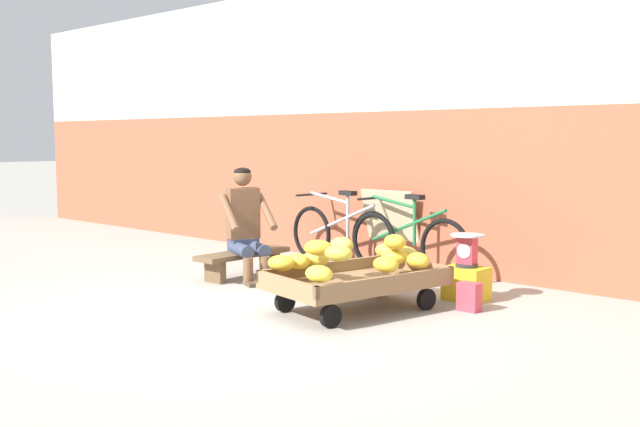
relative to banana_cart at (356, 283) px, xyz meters
name	(u,v)px	position (x,y,z in m)	size (l,w,h in m)	color
ground_plane	(214,319)	(-0.66, -0.98, -0.24)	(80.00, 80.00, 0.00)	#A39E93
back_wall	(433,120)	(-0.66, 2.10, 1.40)	(16.00, 0.30, 3.28)	#A35138
banana_cart	(356,283)	(0.00, 0.00, 0.00)	(1.11, 1.58, 0.36)	#8E6B47
banana_pile	(355,256)	(-0.01, 0.00, 0.22)	(1.03, 1.48, 0.26)	yellow
low_bench	(243,258)	(-1.83, 0.37, -0.04)	(0.33, 1.11, 0.27)	brown
vendor_seated	(246,224)	(-1.74, 0.34, 0.33)	(0.74, 0.62, 1.14)	brown
plastic_crate	(466,284)	(0.46, 0.98, -0.09)	(0.36, 0.28, 0.30)	gold
weighing_scale	(467,250)	(0.46, 0.98, 0.21)	(0.30, 0.30, 0.29)	#28282D
bicycle_near_left	(341,234)	(-1.54, 1.60, 0.11)	(1.66, 0.48, 0.86)	black
bicycle_far_left	(407,241)	(-0.67, 1.65, 0.11)	(1.66, 0.48, 0.86)	black
sign_board	(392,228)	(-1.06, 1.93, 0.19)	(0.70, 0.27, 0.87)	#C6B289
shopping_bag	(469,297)	(0.70, 0.64, -0.12)	(0.18, 0.12, 0.24)	#D13D4C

